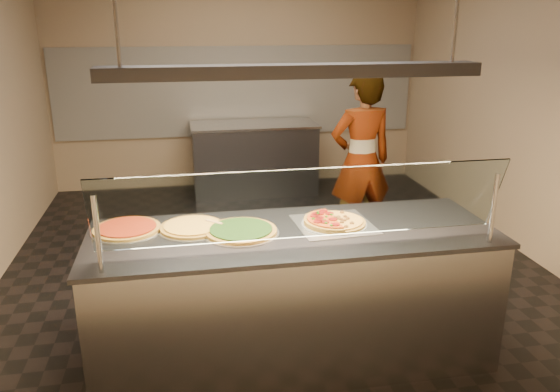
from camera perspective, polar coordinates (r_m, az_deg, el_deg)
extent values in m
cube|color=black|center=(5.11, -0.20, -8.16)|extent=(5.00, 6.00, 0.02)
cube|color=#907C5D|center=(7.60, -4.37, 12.37)|extent=(5.00, 0.02, 3.00)
cube|color=#907C5D|center=(1.86, 16.63, -6.38)|extent=(5.00, 0.02, 3.00)
cube|color=#907C5D|center=(5.65, 26.00, 8.67)|extent=(0.02, 6.00, 3.00)
cube|color=silver|center=(7.59, -4.31, 10.85)|extent=(4.90, 0.02, 1.20)
cube|color=#B7B7BC|center=(3.76, 1.37, -10.50)|extent=(2.61, 0.90, 0.90)
cube|color=#414147|center=(3.56, 1.43, -3.92)|extent=(2.65, 0.94, 0.03)
cylinder|color=#B7B7BC|center=(3.07, -18.52, -3.86)|extent=(0.03, 0.03, 0.44)
cylinder|color=#B7B7BC|center=(3.55, 21.41, -1.24)|extent=(0.03, 0.03, 0.44)
cube|color=white|center=(3.14, 2.74, -0.86)|extent=(2.41, 0.18, 0.47)
cube|color=silver|center=(3.68, 5.66, -2.95)|extent=(0.53, 0.53, 0.01)
cylinder|color=silver|center=(3.68, 5.67, -2.84)|extent=(0.44, 0.44, 0.01)
cylinder|color=#5A0C09|center=(3.73, 5.17, -1.77)|extent=(0.06, 0.06, 0.01)
cylinder|color=#5A0C09|center=(3.77, 4.52, -1.53)|extent=(0.06, 0.06, 0.01)
cylinder|color=#5A0C09|center=(3.72, 4.16, -1.78)|extent=(0.06, 0.06, 0.01)
cylinder|color=#5A0C09|center=(3.71, 3.74, -1.82)|extent=(0.06, 0.06, 0.01)
cylinder|color=#5A0C09|center=(3.67, 3.60, -2.04)|extent=(0.06, 0.06, 0.01)
cylinder|color=#5A0C09|center=(3.65, 4.11, -2.19)|extent=(0.06, 0.06, 0.01)
cylinder|color=#5A0C09|center=(3.61, 4.13, -2.41)|extent=(0.06, 0.06, 0.01)
cylinder|color=#5A0C09|center=(3.57, 3.94, -2.63)|extent=(0.06, 0.06, 0.01)
cylinder|color=#5A0C09|center=(3.57, 4.67, -2.65)|extent=(0.06, 0.06, 0.01)
cylinder|color=#5A0C09|center=(3.62, 5.52, -2.38)|extent=(0.06, 0.06, 0.01)
cylinder|color=#5A0C09|center=(3.53, 5.78, -2.92)|extent=(0.06, 0.06, 0.01)
cube|color=#19590F|center=(3.70, 5.40, -1.88)|extent=(0.02, 0.02, 0.01)
cube|color=#19590F|center=(3.74, 3.97, -1.63)|extent=(0.02, 0.02, 0.01)
cube|color=#19590F|center=(3.71, 4.00, -1.80)|extent=(0.02, 0.02, 0.01)
cube|color=#19590F|center=(3.66, 4.86, -2.09)|extent=(0.02, 0.02, 0.01)
cube|color=#19590F|center=(3.62, 3.48, -2.32)|extent=(0.02, 0.01, 0.01)
cube|color=#19590F|center=(3.60, 4.67, -2.46)|extent=(0.02, 0.02, 0.01)
cube|color=#19590F|center=(3.55, 4.81, -2.76)|extent=(0.02, 0.02, 0.01)
cube|color=#19590F|center=(3.51, 5.36, -3.01)|extent=(0.02, 0.02, 0.01)
sphere|color=#513014|center=(3.55, 6.91, -3.18)|extent=(0.03, 0.03, 0.03)
sphere|color=#513014|center=(3.62, 6.46, -2.73)|extent=(0.03, 0.03, 0.03)
sphere|color=#513014|center=(3.61, 7.48, -2.82)|extent=(0.03, 0.03, 0.03)
sphere|color=#513014|center=(3.66, 6.74, -2.53)|extent=(0.03, 0.03, 0.03)
sphere|color=#513014|center=(3.67, 6.39, -2.43)|extent=(0.03, 0.03, 0.03)
sphere|color=#513014|center=(3.69, 7.07, -2.34)|extent=(0.03, 0.03, 0.03)
sphere|color=#513014|center=(3.68, 6.11, -2.36)|extent=(0.03, 0.03, 0.03)
sphere|color=#513014|center=(3.73, 6.81, -2.14)|extent=(0.03, 0.03, 0.03)
sphere|color=#513014|center=(3.71, 6.09, -2.19)|extent=(0.03, 0.03, 0.03)
sphere|color=#513014|center=(3.80, 6.48, -1.71)|extent=(0.03, 0.03, 0.03)
sphere|color=#513014|center=(3.70, 5.76, -2.25)|extent=(0.03, 0.03, 0.03)
cylinder|color=silver|center=(3.53, -4.10, -3.81)|extent=(0.49, 0.49, 0.01)
cylinder|color=brown|center=(3.53, -4.11, -3.61)|extent=(0.46, 0.46, 0.02)
cylinder|color=black|center=(3.52, -4.11, -3.39)|extent=(0.40, 0.40, 0.01)
cylinder|color=silver|center=(3.64, -9.16, -3.33)|extent=(0.45, 0.45, 0.01)
cylinder|color=brown|center=(3.64, -9.17, -3.17)|extent=(0.42, 0.42, 0.02)
cylinder|color=gold|center=(3.63, -9.18, -2.99)|extent=(0.37, 0.37, 0.01)
cylinder|color=silver|center=(3.70, -15.69, -3.42)|extent=(0.46, 0.46, 0.01)
cylinder|color=brown|center=(3.70, -15.70, -3.26)|extent=(0.43, 0.43, 0.02)
cylinder|color=#6B1408|center=(3.70, -15.72, -3.08)|extent=(0.38, 0.38, 0.01)
cube|color=#B7B7BC|center=(3.65, -4.66, -2.67)|extent=(0.17, 0.17, 0.00)
cylinder|color=tan|center=(3.65, -6.89, -2.73)|extent=(0.12, 0.11, 0.02)
cube|color=#414147|center=(7.35, -2.71, 3.89)|extent=(1.62, 0.70, 0.90)
cube|color=#B7B7BC|center=(7.25, -2.77, 7.45)|extent=(1.66, 0.74, 0.03)
imported|color=#36333E|center=(5.50, 8.46, 3.62)|extent=(0.70, 0.50, 1.79)
cube|color=#414147|center=(3.31, 1.57, 12.92)|extent=(2.30, 0.18, 0.08)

